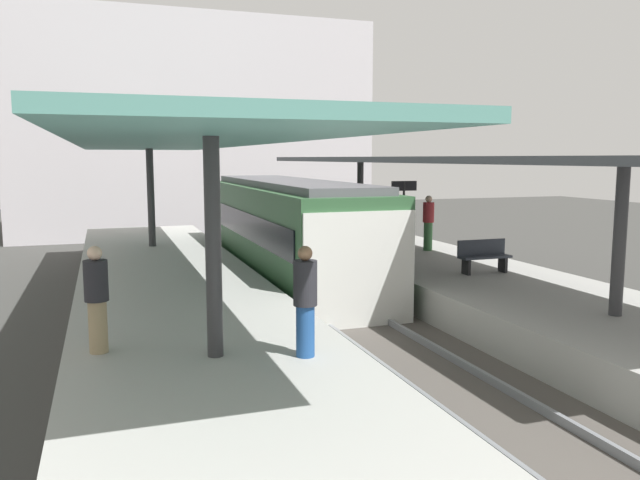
% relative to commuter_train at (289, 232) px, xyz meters
% --- Properties ---
extents(ground_plane, '(80.00, 80.00, 0.00)m').
position_rel_commuter_train_xyz_m(ground_plane, '(0.00, -4.22, -1.73)').
color(ground_plane, '#383835').
extents(platform_left, '(4.40, 28.00, 1.00)m').
position_rel_commuter_train_xyz_m(platform_left, '(-3.80, -4.22, -1.23)').
color(platform_left, '#9E9E99').
rests_on(platform_left, ground_plane).
extents(platform_right, '(4.40, 28.00, 1.00)m').
position_rel_commuter_train_xyz_m(platform_right, '(3.80, -4.22, -1.23)').
color(platform_right, '#9E9E99').
rests_on(platform_right, ground_plane).
extents(track_ballast, '(3.20, 28.00, 0.20)m').
position_rel_commuter_train_xyz_m(track_ballast, '(0.00, -4.22, -1.63)').
color(track_ballast, '#4C4742').
rests_on(track_ballast, ground_plane).
extents(rail_near_side, '(0.08, 28.00, 0.14)m').
position_rel_commuter_train_xyz_m(rail_near_side, '(-0.72, -4.22, -1.46)').
color(rail_near_side, slate).
rests_on(rail_near_side, track_ballast).
extents(rail_far_side, '(0.08, 28.00, 0.14)m').
position_rel_commuter_train_xyz_m(rail_far_side, '(0.72, -4.22, -1.46)').
color(rail_far_side, slate).
rests_on(rail_far_side, track_ballast).
extents(commuter_train, '(2.78, 11.37, 3.10)m').
position_rel_commuter_train_xyz_m(commuter_train, '(0.00, 0.00, 0.00)').
color(commuter_train, '#2D5633').
rests_on(commuter_train, track_ballast).
extents(canopy_left, '(4.18, 21.00, 3.44)m').
position_rel_commuter_train_xyz_m(canopy_left, '(-3.80, -2.82, 2.59)').
color(canopy_left, '#333335').
rests_on(canopy_left, platform_left).
extents(canopy_right, '(4.18, 21.00, 3.00)m').
position_rel_commuter_train_xyz_m(canopy_right, '(3.80, -2.82, 2.16)').
color(canopy_right, '#333335').
rests_on(canopy_right, platform_right).
extents(platform_bench, '(1.40, 0.41, 0.86)m').
position_rel_commuter_train_xyz_m(platform_bench, '(3.95, -4.47, -0.26)').
color(platform_bench, black).
rests_on(platform_bench, platform_right).
extents(platform_sign, '(0.90, 0.08, 2.21)m').
position_rel_commuter_train_xyz_m(platform_sign, '(4.09, 0.44, 0.90)').
color(platform_sign, '#262628').
rests_on(platform_sign, platform_right).
extents(passenger_near_bench, '(0.36, 0.36, 1.65)m').
position_rel_commuter_train_xyz_m(passenger_near_bench, '(-5.46, -8.36, 0.13)').
color(passenger_near_bench, '#998460').
rests_on(passenger_near_bench, platform_left).
extents(passenger_mid_platform, '(0.36, 0.36, 1.68)m').
position_rel_commuter_train_xyz_m(passenger_mid_platform, '(-2.52, -9.58, 0.14)').
color(passenger_mid_platform, navy).
rests_on(passenger_mid_platform, platform_left).
extents(passenger_far_end, '(0.36, 0.36, 1.77)m').
position_rel_commuter_train_xyz_m(passenger_far_end, '(4.54, -0.44, 0.20)').
color(passenger_far_end, '#386B3D').
rests_on(passenger_far_end, platform_right).
extents(station_building_backdrop, '(18.00, 6.00, 11.00)m').
position_rel_commuter_train_xyz_m(station_building_backdrop, '(-0.66, 15.78, 3.77)').
color(station_building_backdrop, '#B7B2B7').
rests_on(station_building_backdrop, ground_plane).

